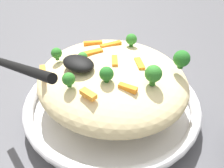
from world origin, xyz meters
TOP-DOWN VIEW (x-y plane):
  - ground_plane at (0.00, 0.00)m, footprint 2.40×2.40m
  - serving_bowl at (0.00, 0.00)m, footprint 0.32×0.32m
  - pasta_mound at (0.00, 0.00)m, footprint 0.27×0.25m
  - carrot_piece_0 at (-0.01, -0.00)m, footprint 0.03×0.03m
  - carrot_piece_1 at (0.07, -0.03)m, footprint 0.03×0.03m
  - carrot_piece_2 at (-0.02, 0.09)m, footprint 0.03×0.01m
  - carrot_piece_3 at (0.07, 0.09)m, footprint 0.03×0.03m
  - carrot_piece_4 at (0.04, -0.05)m, footprint 0.03×0.04m
  - carrot_piece_5 at (-0.04, -0.02)m, footprint 0.03×0.03m
  - carrot_piece_6 at (0.04, -0.00)m, footprint 0.03×0.04m
  - carrot_piece_7 at (-0.06, 0.04)m, footprint 0.03×0.01m
  - broccoli_floret_0 at (-0.10, -0.06)m, footprint 0.03×0.03m
  - broccoli_floret_1 at (-0.08, 0.01)m, footprint 0.03×0.03m
  - broccoli_floret_2 at (0.04, 0.03)m, footprint 0.02×0.02m
  - broccoli_floret_3 at (0.08, 0.04)m, footprint 0.02×0.02m
  - broccoli_floret_4 at (-0.02, 0.05)m, footprint 0.02×0.02m
  - broccoli_floret_5 at (0.01, -0.07)m, footprint 0.02×0.02m
  - broccoli_floret_6 at (0.02, 0.09)m, footprint 0.02×0.02m
  - serving_spoon at (0.04, 0.08)m, footprint 0.19×0.14m

SIDE VIEW (x-z plane):
  - ground_plane at x=0.00m, z-range 0.00..0.00m
  - serving_bowl at x=0.00m, z-range 0.00..0.04m
  - pasta_mound at x=0.00m, z-range 0.04..0.12m
  - carrot_piece_1 at x=0.07m, z-range 0.12..0.12m
  - carrot_piece_3 at x=0.07m, z-range 0.12..0.12m
  - carrot_piece_2 at x=-0.02m, z-range 0.12..0.12m
  - carrot_piece_7 at x=-0.06m, z-range 0.12..0.12m
  - carrot_piece_4 at x=0.04m, z-range 0.12..0.12m
  - carrot_piece_5 at x=-0.04m, z-range 0.12..0.12m
  - carrot_piece_6 at x=0.04m, z-range 0.12..0.13m
  - carrot_piece_0 at x=-0.01m, z-range 0.12..0.13m
  - broccoli_floret_3 at x=0.08m, z-range 0.12..0.14m
  - broccoli_floret_6 at x=0.02m, z-range 0.12..0.14m
  - broccoli_floret_2 at x=0.04m, z-range 0.12..0.14m
  - broccoli_floret_5 at x=0.01m, z-range 0.12..0.14m
  - broccoli_floret_0 at x=-0.10m, z-range 0.12..0.15m
  - broccoli_floret_4 at x=-0.02m, z-range 0.12..0.15m
  - broccoli_floret_1 at x=-0.08m, z-range 0.12..0.15m
  - serving_spoon at x=0.04m, z-range 0.10..0.18m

